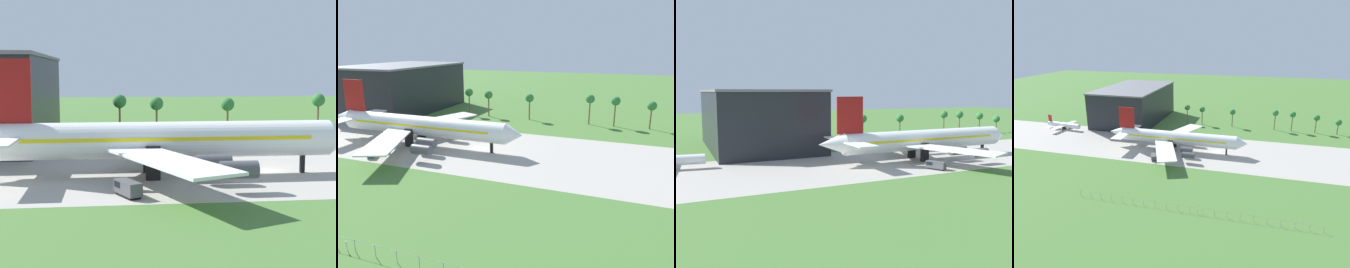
{
  "view_description": "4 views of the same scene",
  "coord_description": "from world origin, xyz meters",
  "views": [
    {
      "loc": [
        -29.32,
        -90.0,
        17.76
      ],
      "look_at": [
        -19.25,
        -2.42,
        7.32
      ],
      "focal_mm": 55.0,
      "sensor_mm": 36.0,
      "label": 1
    },
    {
      "loc": [
        42.07,
        -88.7,
        31.5
      ],
      "look_at": [
        9.63,
        -2.42,
        6.32
      ],
      "focal_mm": 35.0,
      "sensor_mm": 36.0,
      "label": 2
    },
    {
      "loc": [
        -92.92,
        -99.11,
        21.63
      ],
      "look_at": [
        -48.12,
        -2.42,
        9.47
      ],
      "focal_mm": 40.0,
      "sensor_mm": 36.0,
      "label": 3
    },
    {
      "loc": [
        19.73,
        -136.62,
        54.2
      ],
      "look_at": [
        -19.04,
        5.0,
        6.0
      ],
      "focal_mm": 32.0,
      "sensor_mm": 36.0,
      "label": 4
    }
  ],
  "objects": [
    {
      "name": "ground_plane",
      "position": [
        0.0,
        0.0,
        0.0
      ],
      "size": [
        600.0,
        600.0,
        0.0
      ],
      "primitive_type": "plane",
      "color": "#477233"
    },
    {
      "name": "baggage_tug",
      "position": [
        -26.83,
        -16.95,
        1.27
      ],
      "size": [
        4.08,
        5.72,
        2.34
      ],
      "color": "black",
      "rests_on": "ground_plane"
    },
    {
      "name": "jet_airliner",
      "position": [
        -20.56,
        -2.42,
        6.25
      ],
      "size": [
        70.65,
        57.78,
        20.17
      ],
      "color": "white",
      "rests_on": "ground_plane"
    },
    {
      "name": "taxiway_strip",
      "position": [
        0.0,
        0.0,
        0.01
      ],
      "size": [
        320.0,
        44.0,
        0.02
      ],
      "color": "#A8A399",
      "rests_on": "ground_plane"
    },
    {
      "name": "palm_tree_row",
      "position": [
        19.62,
        45.56,
        9.23
      ],
      "size": [
        92.89,
        3.6,
        12.25
      ],
      "color": "brown",
      "rests_on": "ground_plane"
    }
  ]
}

